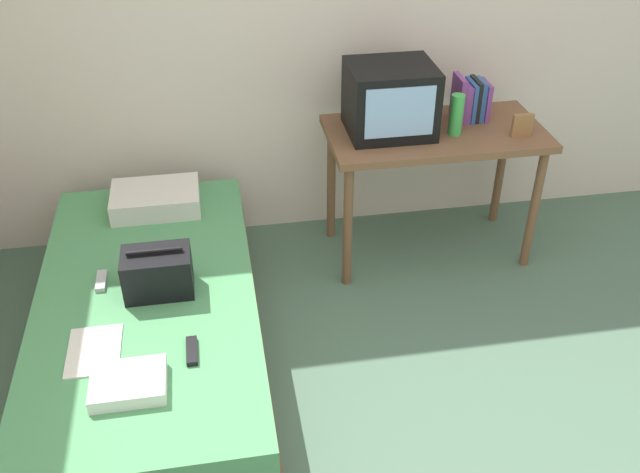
{
  "coord_description": "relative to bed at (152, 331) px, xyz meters",
  "views": [
    {
      "loc": [
        -0.66,
        -1.74,
        2.41
      ],
      "look_at": [
        -0.18,
        1.04,
        0.5
      ],
      "focal_mm": 39.63,
      "sensor_mm": 36.0,
      "label": 1
    }
  ],
  "objects": [
    {
      "name": "desk",
      "position": [
        1.54,
        0.72,
        0.46
      ],
      "size": [
        1.16,
        0.6,
        0.77
      ],
      "color": "brown",
      "rests_on": "ground"
    },
    {
      "name": "remote_silver",
      "position": [
        -0.2,
        0.11,
        0.23
      ],
      "size": [
        0.04,
        0.14,
        0.02
      ],
      "primitive_type": "cube",
      "color": "#B7B7BC",
      "rests_on": "bed"
    },
    {
      "name": "remote_dark",
      "position": [
        0.2,
        -0.42,
        0.23
      ],
      "size": [
        0.04,
        0.16,
        0.02
      ],
      "primitive_type": "cube",
      "color": "black",
      "rests_on": "bed"
    },
    {
      "name": "folded_towel",
      "position": [
        -0.04,
        -0.58,
        0.25
      ],
      "size": [
        0.28,
        0.22,
        0.06
      ],
      "primitive_type": "cube",
      "color": "white",
      "rests_on": "bed"
    },
    {
      "name": "tv",
      "position": [
        1.29,
        0.75,
        0.74
      ],
      "size": [
        0.44,
        0.39,
        0.36
      ],
      "color": "black",
      "rests_on": "desk"
    },
    {
      "name": "water_bottle",
      "position": [
        1.62,
        0.65,
        0.67
      ],
      "size": [
        0.07,
        0.07,
        0.22
      ],
      "primitive_type": "cylinder",
      "color": "green",
      "rests_on": "desk"
    },
    {
      "name": "wall_back",
      "position": [
        1.01,
        1.18,
        1.09
      ],
      "size": [
        5.2,
        0.1,
        2.6
      ],
      "primitive_type": "cube",
      "color": "beige",
      "rests_on": "ground"
    },
    {
      "name": "picture_frame",
      "position": [
        1.96,
        0.57,
        0.62
      ],
      "size": [
        0.11,
        0.02,
        0.12
      ],
      "primitive_type": "cube",
      "color": "olive",
      "rests_on": "desk"
    },
    {
      "name": "handbag",
      "position": [
        0.07,
        0.01,
        0.32
      ],
      "size": [
        0.3,
        0.2,
        0.23
      ],
      "color": "black",
      "rests_on": "bed"
    },
    {
      "name": "book_row",
      "position": [
        1.76,
        0.82,
        0.67
      ],
      "size": [
        0.18,
        0.17,
        0.25
      ],
      "color": "#7A3D89",
      "rests_on": "desk"
    },
    {
      "name": "bed",
      "position": [
        0.0,
        0.0,
        0.0
      ],
      "size": [
        1.0,
        2.0,
        0.44
      ],
      "color": "brown",
      "rests_on": "ground"
    },
    {
      "name": "pillow",
      "position": [
        0.04,
        0.73,
        0.28
      ],
      "size": [
        0.45,
        0.32,
        0.11
      ],
      "primitive_type": "cube",
      "color": "silver",
      "rests_on": "bed"
    },
    {
      "name": "magazine",
      "position": [
        -0.19,
        -0.35,
        0.23
      ],
      "size": [
        0.21,
        0.29,
        0.01
      ],
      "primitive_type": "cube",
      "color": "white",
      "rests_on": "bed"
    }
  ]
}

